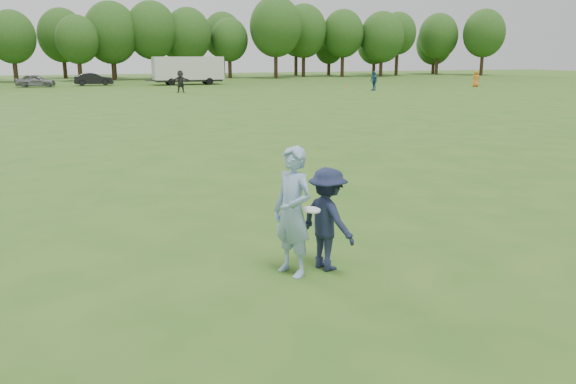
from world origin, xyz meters
name	(u,v)px	position (x,y,z in m)	size (l,w,h in m)	color
ground	(294,284)	(0.00, 0.00, 0.00)	(200.00, 200.00, 0.00)	#295818
thrower	(293,212)	(0.14, 0.43, 1.04)	(0.76, 0.50, 2.07)	#82A4C9
defender	(327,219)	(0.75, 0.44, 0.85)	(1.10, 0.63, 1.70)	#1B223D
player_far_b	(374,81)	(24.85, 41.69, 0.93)	(1.09, 0.45, 1.86)	navy
player_far_c	(476,79)	(38.52, 43.48, 0.88)	(0.86, 0.56, 1.75)	orange
player_far_d	(181,81)	(6.61, 45.46, 1.01)	(1.88, 0.60, 2.03)	#292929
car_e	(35,81)	(-6.44, 59.95, 0.68)	(1.62, 4.02, 1.37)	slate
car_f	(94,79)	(-0.43, 61.05, 0.70)	(1.49, 4.26, 1.40)	black
field_cone	(347,85)	(25.30, 48.45, 0.15)	(0.28, 0.28, 0.30)	#EF4A0C
disc_in_play	(312,210)	(0.36, 0.19, 1.11)	(0.30, 0.30, 0.07)	white
cargo_trailer	(188,69)	(10.04, 59.08, 1.78)	(9.00, 2.75, 3.20)	silver
treeline	(110,34)	(2.81, 76.90, 6.26)	(130.35, 18.39, 11.74)	#332114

